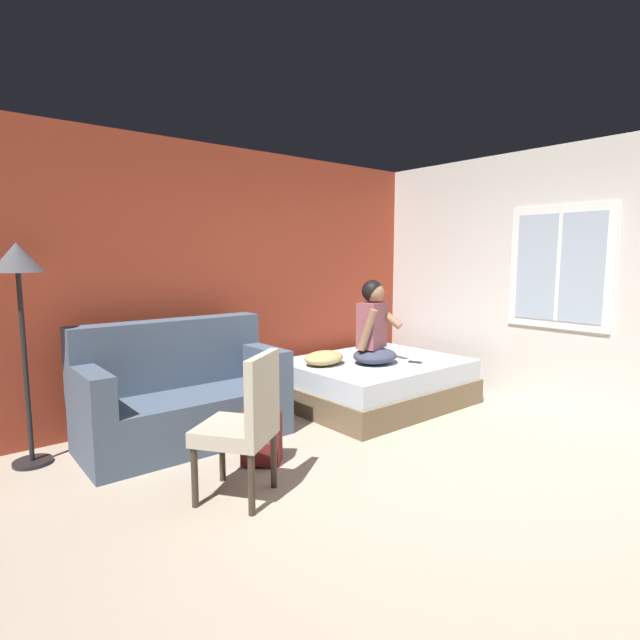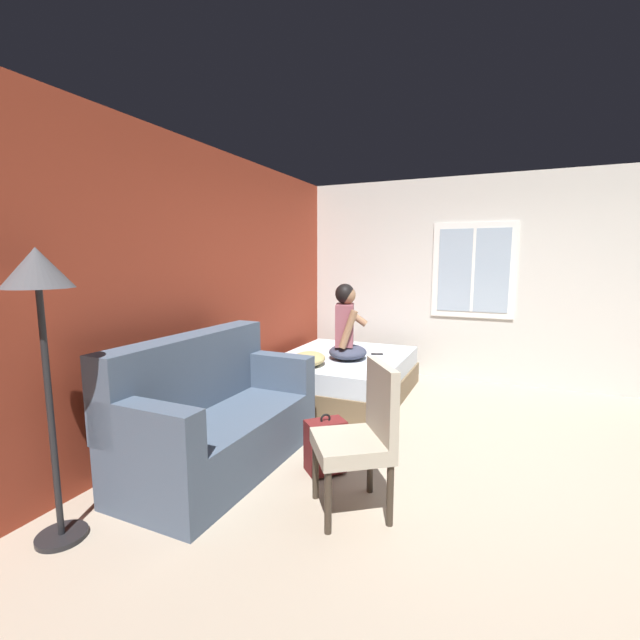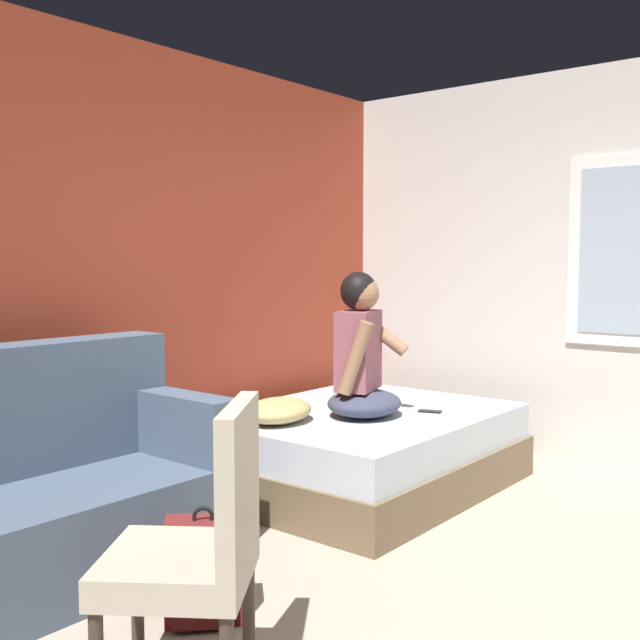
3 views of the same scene
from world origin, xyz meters
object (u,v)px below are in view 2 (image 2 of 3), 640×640
(couch, at_px, (215,417))
(side_chair, at_px, (362,433))
(throw_pillow, at_px, (309,359))
(bed, at_px, (343,375))
(backpack, at_px, (326,447))
(person_seated, at_px, (346,329))
(cell_phone, at_px, (377,354))
(floor_lamp, at_px, (40,297))

(couch, bearing_deg, side_chair, -95.76)
(couch, height_order, throw_pillow, couch)
(bed, height_order, backpack, bed)
(couch, xyz_separation_m, person_seated, (1.97, -0.38, 0.44))
(side_chair, xyz_separation_m, throw_pillow, (1.64, 1.15, 0.02))
(side_chair, height_order, cell_phone, side_chair)
(backpack, xyz_separation_m, throw_pillow, (1.25, 0.73, 0.36))
(backpack, xyz_separation_m, cell_phone, (2.06, 0.19, 0.29))
(couch, xyz_separation_m, side_chair, (-0.13, -1.26, 0.14))
(throw_pillow, relative_size, floor_lamp, 0.28)
(side_chair, bearing_deg, person_seated, 22.73)
(bed, bearing_deg, cell_phone, -56.94)
(person_seated, distance_m, throw_pillow, 0.60)
(bed, relative_size, floor_lamp, 1.09)
(bed, relative_size, side_chair, 1.88)
(side_chair, height_order, person_seated, person_seated)
(backpack, bearing_deg, side_chair, -133.32)
(couch, distance_m, floor_lamp, 1.55)
(side_chair, distance_m, throw_pillow, 2.01)
(backpack, height_order, throw_pillow, throw_pillow)
(person_seated, height_order, cell_phone, person_seated)
(bed, bearing_deg, backpack, -163.30)
(couch, height_order, floor_lamp, floor_lamp)
(side_chair, xyz_separation_m, backpack, (0.39, 0.41, -0.34))
(couch, bearing_deg, bed, -8.04)
(couch, height_order, side_chair, couch)
(bed, xyz_separation_m, floor_lamp, (-3.21, 0.56, 1.19))
(side_chair, bearing_deg, throw_pillow, 34.95)
(side_chair, bearing_deg, couch, 84.24)
(person_seated, xyz_separation_m, throw_pillow, (-0.45, 0.27, -0.29))
(backpack, xyz_separation_m, floor_lamp, (-1.38, 1.11, 1.24))
(couch, distance_m, backpack, 0.91)
(person_seated, distance_m, backpack, 1.88)
(throw_pillow, height_order, floor_lamp, floor_lamp)
(couch, distance_m, side_chair, 1.27)
(side_chair, relative_size, person_seated, 1.12)
(floor_lamp, bearing_deg, bed, -9.93)
(bed, height_order, cell_phone, cell_phone)
(throw_pillow, distance_m, floor_lamp, 2.80)
(backpack, bearing_deg, person_seated, 15.20)
(backpack, bearing_deg, cell_phone, 5.36)
(bed, distance_m, floor_lamp, 3.47)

